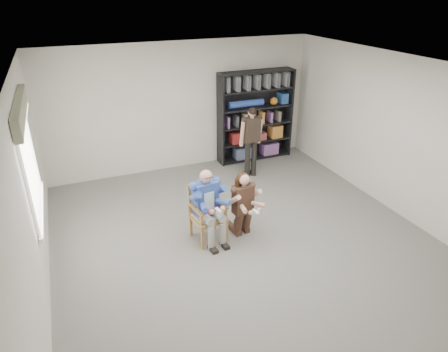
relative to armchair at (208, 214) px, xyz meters
name	(u,v)px	position (x,y,z in m)	size (l,w,h in m)	color
room_shell	(252,169)	(0.52, -0.49, 0.92)	(6.00, 7.00, 2.80)	white
floor	(250,247)	(0.52, -0.49, -0.48)	(6.00, 7.00, 0.01)	slate
window_left	(31,160)	(-2.43, 0.51, 1.15)	(0.16, 2.00, 1.75)	silver
armchair	(208,214)	(0.00, 0.00, 0.00)	(0.56, 0.54, 0.96)	#A56936
seated_man	(208,206)	(0.00, 0.00, 0.14)	(0.54, 0.75, 1.25)	#2B4298
kneeling_woman	(244,205)	(0.58, -0.12, 0.09)	(0.48, 0.77, 1.14)	#3B291B
bookshelf	(255,116)	(2.22, 2.79, 0.57)	(1.80, 0.38, 2.10)	black
standing_man	(251,143)	(1.69, 1.91, 0.30)	(0.48, 0.27, 1.57)	black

